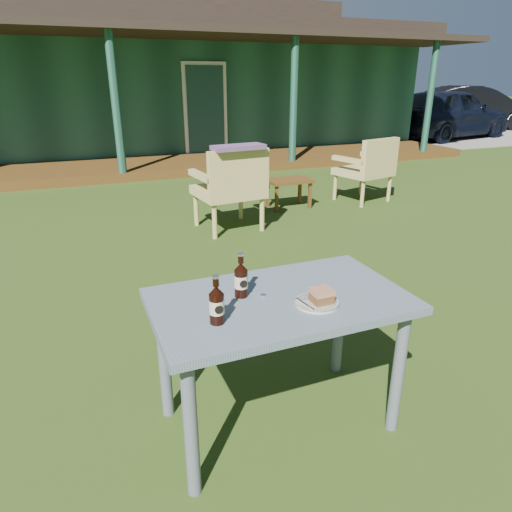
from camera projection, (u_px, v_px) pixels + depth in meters
name	position (u px, v px, depth m)	size (l,w,h in m)	color
ground	(197.00, 295.00, 3.78)	(80.00, 80.00, 0.00)	#334916
pavilion	(94.00, 81.00, 11.30)	(15.80, 8.30, 3.45)	#1C4A39
gravel_strip	(442.00, 133.00, 14.80)	(9.00, 6.00, 0.02)	gray
car_near	(448.00, 113.00, 13.29)	(1.70, 4.23, 1.44)	black
car_far	(472.00, 108.00, 15.86)	(1.52, 4.37, 1.44)	black
cafe_table	(280.00, 316.00, 2.18)	(1.20, 0.70, 0.72)	slate
plate	(317.00, 302.00, 2.08)	(0.20, 0.20, 0.01)	silver
cake_slice	(322.00, 296.00, 2.06)	(0.09, 0.09, 0.06)	brown
fork	(305.00, 304.00, 2.04)	(0.01, 0.14, 0.00)	silver
cola_bottle_near	(241.00, 279.00, 2.12)	(0.06, 0.07, 0.22)	black
cola_bottle_far	(217.00, 304.00, 1.89)	(0.06, 0.07, 0.22)	black
bottle_cap	(263.00, 295.00, 2.15)	(0.03, 0.03, 0.01)	silver
armchair_left	(231.00, 185.00, 5.21)	(0.78, 0.74, 0.96)	tan
armchair_right	(369.00, 166.00, 6.47)	(0.81, 0.78, 0.91)	tan
floral_throw	(238.00, 147.00, 4.88)	(0.57, 0.23, 0.05)	#67456E
side_table	(289.00, 183.00, 6.22)	(0.60, 0.40, 0.40)	#533414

